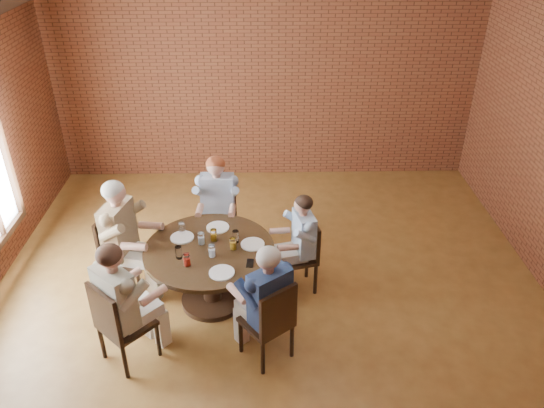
{
  "coord_description": "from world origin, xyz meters",
  "views": [
    {
      "loc": [
        -0.07,
        -4.41,
        4.08
      ],
      "look_at": [
        0.05,
        1.0,
        0.87
      ],
      "focal_mm": 35.0,
      "sensor_mm": 36.0,
      "label": 1
    }
  ],
  "objects_px": {
    "dining_table": "(210,264)",
    "diner_e": "(266,303)",
    "diner_c": "(125,239)",
    "diner_d": "(123,304)",
    "diner_a": "(299,244)",
    "chair_c": "(120,251)",
    "diner_b": "(218,208)",
    "chair_e": "(271,321)",
    "smartphone": "(250,263)",
    "chair_a": "(305,253)",
    "chair_d": "(117,322)",
    "chair_b": "(219,215)"
  },
  "relations": [
    {
      "from": "dining_table",
      "to": "diner_c",
      "type": "bearing_deg",
      "value": 164.96
    },
    {
      "from": "chair_b",
      "to": "smartphone",
      "type": "xyz_separation_m",
      "value": [
        0.42,
        -1.34,
        0.24
      ]
    },
    {
      "from": "diner_b",
      "to": "chair_e",
      "type": "relative_size",
      "value": 1.44
    },
    {
      "from": "chair_a",
      "to": "diner_a",
      "type": "xyz_separation_m",
      "value": [
        -0.07,
        -0.02,
        0.13
      ]
    },
    {
      "from": "dining_table",
      "to": "smartphone",
      "type": "xyz_separation_m",
      "value": [
        0.45,
        -0.29,
        0.23
      ]
    },
    {
      "from": "diner_d",
      "to": "smartphone",
      "type": "bearing_deg",
      "value": -113.43
    },
    {
      "from": "diner_b",
      "to": "chair_d",
      "type": "xyz_separation_m",
      "value": [
        -0.84,
        -1.85,
        -0.15
      ]
    },
    {
      "from": "diner_c",
      "to": "diner_d",
      "type": "distance_m",
      "value": 1.09
    },
    {
      "from": "diner_a",
      "to": "smartphone",
      "type": "height_order",
      "value": "diner_a"
    },
    {
      "from": "chair_a",
      "to": "diner_d",
      "type": "relative_size",
      "value": 0.64
    },
    {
      "from": "dining_table",
      "to": "diner_a",
      "type": "bearing_deg",
      "value": 13.55
    },
    {
      "from": "dining_table",
      "to": "chair_e",
      "type": "xyz_separation_m",
      "value": [
        0.66,
        -0.88,
        -0.02
      ]
    },
    {
      "from": "dining_table",
      "to": "chair_d",
      "type": "height_order",
      "value": "chair_d"
    },
    {
      "from": "chair_e",
      "to": "diner_e",
      "type": "distance_m",
      "value": 0.18
    },
    {
      "from": "diner_b",
      "to": "diner_e",
      "type": "height_order",
      "value": "diner_b"
    },
    {
      "from": "dining_table",
      "to": "chair_d",
      "type": "relative_size",
      "value": 1.47
    },
    {
      "from": "chair_b",
      "to": "diner_b",
      "type": "height_order",
      "value": "diner_b"
    },
    {
      "from": "diner_a",
      "to": "diner_c",
      "type": "distance_m",
      "value": 1.96
    },
    {
      "from": "diner_c",
      "to": "diner_a",
      "type": "bearing_deg",
      "value": -75.51
    },
    {
      "from": "chair_b",
      "to": "diner_d",
      "type": "xyz_separation_m",
      "value": [
        -0.78,
        -1.87,
        0.18
      ]
    },
    {
      "from": "diner_c",
      "to": "chair_e",
      "type": "distance_m",
      "value": 1.99
    },
    {
      "from": "chair_b",
      "to": "chair_e",
      "type": "height_order",
      "value": "chair_b"
    },
    {
      "from": "diner_a",
      "to": "chair_c",
      "type": "bearing_deg",
      "value": -104.79
    },
    {
      "from": "chair_e",
      "to": "smartphone",
      "type": "relative_size",
      "value": 6.52
    },
    {
      "from": "chair_a",
      "to": "diner_b",
      "type": "xyz_separation_m",
      "value": [
        -1.04,
        0.71,
        0.19
      ]
    },
    {
      "from": "dining_table",
      "to": "diner_c",
      "type": "xyz_separation_m",
      "value": [
        -0.96,
        0.26,
        0.18
      ]
    },
    {
      "from": "chair_d",
      "to": "chair_e",
      "type": "height_order",
      "value": "chair_d"
    },
    {
      "from": "diner_b",
      "to": "smartphone",
      "type": "bearing_deg",
      "value": -69.96
    },
    {
      "from": "dining_table",
      "to": "chair_d",
      "type": "distance_m",
      "value": 1.2
    },
    {
      "from": "dining_table",
      "to": "diner_e",
      "type": "distance_m",
      "value": 1.02
    },
    {
      "from": "dining_table",
      "to": "chair_c",
      "type": "bearing_deg",
      "value": 164.96
    },
    {
      "from": "diner_e",
      "to": "smartphone",
      "type": "bearing_deg",
      "value": -109.87
    },
    {
      "from": "chair_d",
      "to": "dining_table",
      "type": "bearing_deg",
      "value": -90.0
    },
    {
      "from": "diner_d",
      "to": "smartphone",
      "type": "height_order",
      "value": "diner_d"
    },
    {
      "from": "diner_b",
      "to": "chair_b",
      "type": "bearing_deg",
      "value": 90.0
    },
    {
      "from": "chair_d",
      "to": "smartphone",
      "type": "bearing_deg",
      "value": -111.92
    },
    {
      "from": "dining_table",
      "to": "diner_a",
      "type": "relative_size",
      "value": 1.15
    },
    {
      "from": "chair_d",
      "to": "chair_a",
      "type": "bearing_deg",
      "value": -105.95
    },
    {
      "from": "diner_a",
      "to": "diner_c",
      "type": "xyz_separation_m",
      "value": [
        -1.95,
        0.02,
        0.09
      ]
    },
    {
      "from": "chair_e",
      "to": "smartphone",
      "type": "height_order",
      "value": "chair_e"
    },
    {
      "from": "chair_c",
      "to": "chair_e",
      "type": "relative_size",
      "value": 1.05
    },
    {
      "from": "dining_table",
      "to": "diner_c",
      "type": "relative_size",
      "value": 1.0
    },
    {
      "from": "chair_d",
      "to": "diner_d",
      "type": "xyz_separation_m",
      "value": [
        0.06,
        0.07,
        0.17
      ]
    },
    {
      "from": "diner_a",
      "to": "diner_b",
      "type": "relative_size",
      "value": 0.92
    },
    {
      "from": "diner_a",
      "to": "diner_e",
      "type": "xyz_separation_m",
      "value": [
        -0.39,
        -1.05,
        0.05
      ]
    },
    {
      "from": "chair_a",
      "to": "diner_d",
      "type": "xyz_separation_m",
      "value": [
        -1.82,
        -1.07,
        0.21
      ]
    },
    {
      "from": "chair_a",
      "to": "diner_b",
      "type": "height_order",
      "value": "diner_b"
    },
    {
      "from": "diner_a",
      "to": "diner_c",
      "type": "relative_size",
      "value": 0.87
    },
    {
      "from": "chair_b",
      "to": "diner_d",
      "type": "height_order",
      "value": "diner_d"
    },
    {
      "from": "chair_a",
      "to": "diner_e",
      "type": "height_order",
      "value": "diner_e"
    }
  ]
}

